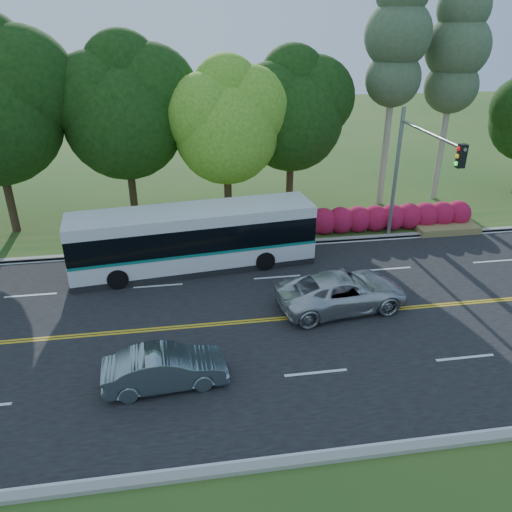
{
  "coord_description": "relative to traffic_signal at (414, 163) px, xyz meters",
  "views": [
    {
      "loc": [
        -4.61,
        -16.67,
        11.09
      ],
      "look_at": [
        -1.73,
        2.0,
        1.93
      ],
      "focal_mm": 35.0,
      "sensor_mm": 36.0,
      "label": 1
    }
  ],
  "objects": [
    {
      "name": "ground",
      "position": [
        -6.49,
        -5.4,
        -4.67
      ],
      "size": [
        120.0,
        120.0,
        0.0
      ],
      "primitive_type": "plane",
      "color": "#29541C",
      "rests_on": "ground"
    },
    {
      "name": "road",
      "position": [
        -6.49,
        -5.4,
        -4.66
      ],
      "size": [
        60.0,
        14.0,
        0.02
      ],
      "primitive_type": "cube",
      "color": "black",
      "rests_on": "ground"
    },
    {
      "name": "curb_north",
      "position": [
        -6.49,
        1.75,
        -4.6
      ],
      "size": [
        60.0,
        0.3,
        0.15
      ],
      "primitive_type": "cube",
      "color": "gray",
      "rests_on": "ground"
    },
    {
      "name": "curb_south",
      "position": [
        -6.49,
        -12.55,
        -4.6
      ],
      "size": [
        60.0,
        0.3,
        0.15
      ],
      "primitive_type": "cube",
      "color": "gray",
      "rests_on": "ground"
    },
    {
      "name": "grass_verge",
      "position": [
        -6.49,
        3.6,
        -4.62
      ],
      "size": [
        60.0,
        4.0,
        0.1
      ],
      "primitive_type": "cube",
      "color": "#29541C",
      "rests_on": "ground"
    },
    {
      "name": "lane_markings",
      "position": [
        -6.59,
        -5.4,
        -4.65
      ],
      "size": [
        57.6,
        13.82,
        0.0
      ],
      "color": "gold",
      "rests_on": "road"
    },
    {
      "name": "tree_row",
      "position": [
        -11.65,
        6.73,
        2.06
      ],
      "size": [
        44.7,
        9.1,
        13.84
      ],
      "color": "#2E2214",
      "rests_on": "ground"
    },
    {
      "name": "bougainvillea_hedge",
      "position": [
        0.69,
        2.75,
        -3.95
      ],
      "size": [
        9.5,
        2.25,
        1.5
      ],
      "color": "#9D0D36",
      "rests_on": "ground"
    },
    {
      "name": "traffic_signal",
      "position": [
        0.0,
        0.0,
        0.0
      ],
      "size": [
        0.42,
        6.1,
        7.0
      ],
      "color": "gray",
      "rests_on": "ground"
    },
    {
      "name": "transit_bus",
      "position": [
        -10.75,
        -0.3,
        -3.18
      ],
      "size": [
        11.59,
        3.75,
        2.98
      ],
      "rotation": [
        0.0,
        0.0,
        0.11
      ],
      "color": "silver",
      "rests_on": "road"
    },
    {
      "name": "sedan",
      "position": [
        -12.05,
        -8.72,
        -3.99
      ],
      "size": [
        4.13,
        1.74,
        1.33
      ],
      "primitive_type": "imported",
      "rotation": [
        0.0,
        0.0,
        1.65
      ],
      "color": "slate",
      "rests_on": "road"
    },
    {
      "name": "suv",
      "position": [
        -4.85,
        -4.9,
        -3.9
      ],
      "size": [
        5.69,
        3.15,
        1.51
      ],
      "primitive_type": "imported",
      "rotation": [
        0.0,
        0.0,
        1.69
      ],
      "color": "silver",
      "rests_on": "road"
    }
  ]
}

